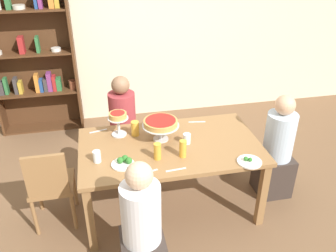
% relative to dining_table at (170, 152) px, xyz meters
% --- Properties ---
extents(ground_plane, '(12.00, 12.00, 0.00)m').
position_rel_dining_table_xyz_m(ground_plane, '(0.00, 0.00, -0.66)').
color(ground_plane, brown).
extents(rear_partition, '(8.00, 0.12, 2.80)m').
position_rel_dining_table_xyz_m(rear_partition, '(0.00, 2.20, 0.74)').
color(rear_partition, beige).
rests_on(rear_partition, ground_plane).
extents(dining_table, '(1.71, 0.99, 0.74)m').
position_rel_dining_table_xyz_m(dining_table, '(0.00, 0.00, 0.00)').
color(dining_table, olive).
rests_on(dining_table, ground_plane).
extents(bookshelf, '(1.10, 0.30, 2.21)m').
position_rel_dining_table_xyz_m(bookshelf, '(-1.43, 2.02, 0.45)').
color(bookshelf, '#4C2D19').
rests_on(bookshelf, ground_plane).
extents(diner_near_left, '(0.34, 0.34, 1.15)m').
position_rel_dining_table_xyz_m(diner_near_left, '(-0.40, -0.82, -0.17)').
color(diner_near_left, '#382D28').
rests_on(diner_near_left, ground_plane).
extents(diner_far_left, '(0.34, 0.34, 1.15)m').
position_rel_dining_table_xyz_m(diner_far_left, '(-0.38, 0.81, -0.17)').
color(diner_far_left, '#382D28').
rests_on(diner_far_left, ground_plane).
extents(diner_head_east, '(0.34, 0.34, 1.15)m').
position_rel_dining_table_xyz_m(diner_head_east, '(1.13, -0.01, -0.17)').
color(diner_head_east, '#382D28').
rests_on(diner_head_east, ground_plane).
extents(chair_head_west, '(0.40, 0.40, 0.87)m').
position_rel_dining_table_xyz_m(chair_head_west, '(-1.13, -0.04, -0.17)').
color(chair_head_west, olive).
rests_on(chair_head_west, ground_plane).
extents(deep_dish_pizza_stand, '(0.35, 0.35, 0.21)m').
position_rel_dining_table_xyz_m(deep_dish_pizza_stand, '(-0.07, 0.12, 0.26)').
color(deep_dish_pizza_stand, silver).
rests_on(deep_dish_pizza_stand, dining_table).
extents(personal_pizza_stand, '(0.20, 0.20, 0.25)m').
position_rel_dining_table_xyz_m(personal_pizza_stand, '(-0.46, 0.29, 0.26)').
color(personal_pizza_stand, silver).
rests_on(personal_pizza_stand, dining_table).
extents(salad_plate_near_diner, '(0.22, 0.22, 0.05)m').
position_rel_dining_table_xyz_m(salad_plate_near_diner, '(0.62, -0.42, 0.09)').
color(salad_plate_near_diner, white).
rests_on(salad_plate_near_diner, dining_table).
extents(salad_plate_far_diner, '(0.20, 0.20, 0.07)m').
position_rel_dining_table_xyz_m(salad_plate_far_diner, '(-0.46, -0.23, 0.11)').
color(salad_plate_far_diner, white).
rests_on(salad_plate_far_diner, dining_table).
extents(beer_glass_amber_tall, '(0.07, 0.07, 0.16)m').
position_rel_dining_table_xyz_m(beer_glass_amber_tall, '(-0.16, -0.20, 0.16)').
color(beer_glass_amber_tall, gold).
rests_on(beer_glass_amber_tall, dining_table).
extents(beer_glass_amber_short, '(0.06, 0.06, 0.16)m').
position_rel_dining_table_xyz_m(beer_glass_amber_short, '(0.07, -0.21, 0.16)').
color(beer_glass_amber_short, gold).
rests_on(beer_glass_amber_short, dining_table).
extents(beer_glass_amber_spare, '(0.08, 0.08, 0.15)m').
position_rel_dining_table_xyz_m(beer_glass_amber_spare, '(-0.30, 0.25, 0.16)').
color(beer_glass_amber_spare, gold).
rests_on(beer_glass_amber_spare, dining_table).
extents(water_glass_clear_near, '(0.07, 0.07, 0.11)m').
position_rel_dining_table_xyz_m(water_glass_clear_near, '(-0.69, -0.14, 0.14)').
color(water_glass_clear_near, white).
rests_on(water_glass_clear_near, dining_table).
extents(water_glass_clear_far, '(0.07, 0.07, 0.10)m').
position_rel_dining_table_xyz_m(water_glass_clear_far, '(0.16, 0.00, 0.13)').
color(water_glass_clear_far, white).
rests_on(water_glass_clear_far, dining_table).
extents(cutlery_fork_near, '(0.18, 0.04, 0.00)m').
position_rel_dining_table_xyz_m(cutlery_fork_near, '(0.37, 0.38, 0.09)').
color(cutlery_fork_near, silver).
rests_on(cutlery_fork_near, dining_table).
extents(cutlery_knife_near, '(0.18, 0.06, 0.00)m').
position_rel_dining_table_xyz_m(cutlery_knife_near, '(-0.27, -0.39, 0.09)').
color(cutlery_knife_near, silver).
rests_on(cutlery_knife_near, dining_table).
extents(cutlery_fork_far, '(0.18, 0.03, 0.00)m').
position_rel_dining_table_xyz_m(cutlery_fork_far, '(-0.04, -0.40, 0.09)').
color(cutlery_fork_far, silver).
rests_on(cutlery_fork_far, dining_table).
extents(cutlery_knife_far, '(0.18, 0.06, 0.00)m').
position_rel_dining_table_xyz_m(cutlery_knife_far, '(-0.66, 0.40, 0.09)').
color(cutlery_knife_far, silver).
rests_on(cutlery_knife_far, dining_table).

